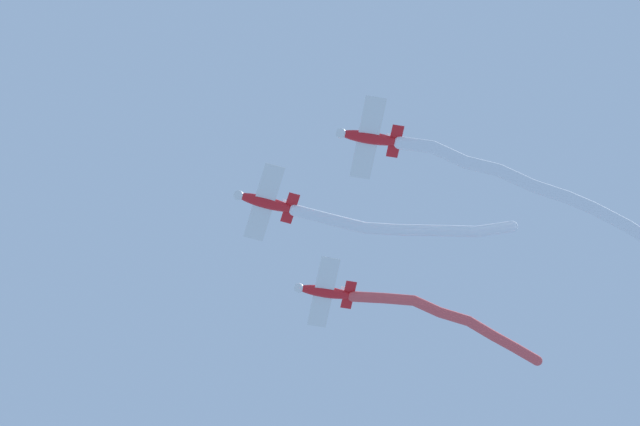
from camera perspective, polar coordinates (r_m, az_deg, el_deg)
airplane_lead at (r=76.83m, az=-3.12°, el=0.62°), size 5.06×6.43×1.65m
smoke_trail_lead at (r=79.08m, az=4.74°, el=-0.74°), size 14.74×11.41×3.35m
airplane_left_wing at (r=74.45m, az=2.73°, el=4.25°), size 5.30×6.15×1.65m
smoke_trail_left_wing at (r=77.33m, az=13.45°, el=0.61°), size 24.61×11.04×3.37m
airplane_right_wing at (r=81.17m, az=0.23°, el=-4.43°), size 5.28×6.18×1.65m
smoke_trail_right_wing at (r=83.16m, az=7.37°, el=-6.02°), size 15.88×7.66×1.18m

